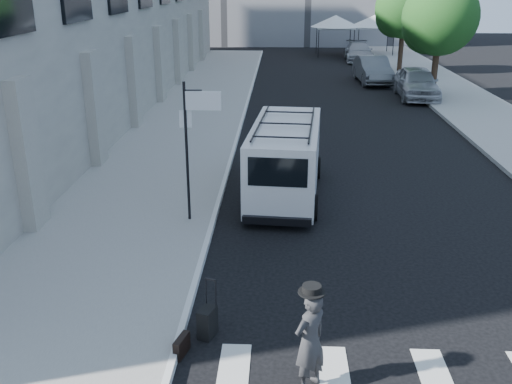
# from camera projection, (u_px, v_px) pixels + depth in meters

# --- Properties ---
(ground) EXTENTS (120.00, 120.00, 0.00)m
(ground) POSITION_uv_depth(u_px,v_px,m) (293.00, 290.00, 11.55)
(ground) COLOR black
(ground) RESTS_ON ground
(sidewalk_left) EXTENTS (4.50, 48.00, 0.15)m
(sidewalk_left) POSITION_uv_depth(u_px,v_px,m) (197.00, 112.00, 26.67)
(sidewalk_left) COLOR gray
(sidewalk_left) RESTS_ON ground
(sidewalk_right) EXTENTS (4.00, 56.00, 0.15)m
(sidewalk_right) POSITION_uv_depth(u_px,v_px,m) (459.00, 98.00, 29.86)
(sidewalk_right) COLOR gray
(sidewalk_right) RESTS_ON ground
(sign_pole) EXTENTS (1.03, 0.07, 3.50)m
(sign_pole) POSITION_uv_depth(u_px,v_px,m) (195.00, 123.00, 13.71)
(sign_pole) COLOR black
(sign_pole) RESTS_ON sidewalk_left
(tree_near) EXTENTS (3.80, 3.83, 6.03)m
(tree_near) POSITION_uv_depth(u_px,v_px,m) (437.00, 20.00, 28.70)
(tree_near) COLOR black
(tree_near) RESTS_ON ground
(tree_far) EXTENTS (3.80, 3.83, 6.03)m
(tree_far) POSITION_uv_depth(u_px,v_px,m) (402.00, 11.00, 37.13)
(tree_far) COLOR black
(tree_far) RESTS_ON ground
(tent_left) EXTENTS (4.00, 4.00, 3.20)m
(tent_left) POSITION_uv_depth(u_px,v_px,m) (336.00, 21.00, 45.99)
(tent_left) COLOR black
(tent_left) RESTS_ON ground
(tent_right) EXTENTS (4.00, 4.00, 3.20)m
(tent_right) POSITION_uv_depth(u_px,v_px,m) (375.00, 21.00, 46.33)
(tent_right) COLOR black
(tent_right) RESTS_ON ground
(businessman) EXTENTS (0.71, 0.70, 1.65)m
(businessman) POSITION_uv_depth(u_px,v_px,m) (310.00, 341.00, 8.52)
(businessman) COLOR #303032
(businessman) RESTS_ON ground
(briefcase) EXTENTS (0.23, 0.46, 0.34)m
(briefcase) POSITION_uv_depth(u_px,v_px,m) (182.00, 346.00, 9.50)
(briefcase) COLOR black
(briefcase) RESTS_ON ground
(suitcase) EXTENTS (0.35, 0.44, 1.06)m
(suitcase) POSITION_uv_depth(u_px,v_px,m) (207.00, 322.00, 9.96)
(suitcase) COLOR black
(suitcase) RESTS_ON ground
(cargo_van) EXTENTS (2.30, 5.66, 2.10)m
(cargo_van) POSITION_uv_depth(u_px,v_px,m) (286.00, 158.00, 16.33)
(cargo_van) COLOR silver
(cargo_van) RESTS_ON ground
(parked_car_a) EXTENTS (2.13, 4.88, 1.64)m
(parked_car_a) POSITION_uv_depth(u_px,v_px,m) (417.00, 83.00, 29.87)
(parked_car_a) COLOR #A9ACB2
(parked_car_a) RESTS_ON ground
(parked_car_b) EXTENTS (1.92, 4.87, 1.58)m
(parked_car_b) POSITION_uv_depth(u_px,v_px,m) (373.00, 70.00, 34.33)
(parked_car_b) COLOR #585C60
(parked_car_b) RESTS_ON ground
(parked_car_c) EXTENTS (2.19, 4.94, 1.41)m
(parked_car_c) POSITION_uv_depth(u_px,v_px,m) (359.00, 52.00, 43.51)
(parked_car_c) COLOR #A1A4A9
(parked_car_c) RESTS_ON ground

